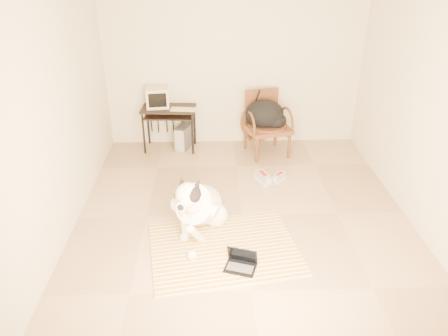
{
  "coord_description": "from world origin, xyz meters",
  "views": [
    {
      "loc": [
        -0.37,
        -4.48,
        2.98
      ],
      "look_at": [
        -0.24,
        -0.35,
        0.83
      ],
      "focal_mm": 35.0,
      "sensor_mm": 36.0,
      "label": 1
    }
  ],
  "objects_px": {
    "computer_desk": "(169,114)",
    "rattan_chair": "(266,123)",
    "pc_tower": "(184,137)",
    "laptop": "(241,263)",
    "crt_monitor": "(157,97)",
    "dog": "(199,207)",
    "backpack": "(266,115)"
  },
  "relations": [
    {
      "from": "laptop",
      "to": "pc_tower",
      "type": "height_order",
      "value": "pc_tower"
    },
    {
      "from": "backpack",
      "to": "dog",
      "type": "bearing_deg",
      "value": -115.69
    },
    {
      "from": "computer_desk",
      "to": "crt_monitor",
      "type": "height_order",
      "value": "crt_monitor"
    },
    {
      "from": "computer_desk",
      "to": "rattan_chair",
      "type": "height_order",
      "value": "rattan_chair"
    },
    {
      "from": "computer_desk",
      "to": "rattan_chair",
      "type": "distance_m",
      "value": 1.52
    },
    {
      "from": "pc_tower",
      "to": "rattan_chair",
      "type": "height_order",
      "value": "rattan_chair"
    },
    {
      "from": "laptop",
      "to": "pc_tower",
      "type": "bearing_deg",
      "value": 103.52
    },
    {
      "from": "pc_tower",
      "to": "rattan_chair",
      "type": "xyz_separation_m",
      "value": [
        1.29,
        -0.2,
        0.29
      ]
    },
    {
      "from": "dog",
      "to": "computer_desk",
      "type": "xyz_separation_m",
      "value": [
        -0.5,
        2.3,
        0.26
      ]
    },
    {
      "from": "laptop",
      "to": "backpack",
      "type": "bearing_deg",
      "value": 78.43
    },
    {
      "from": "dog",
      "to": "crt_monitor",
      "type": "bearing_deg",
      "value": 105.85
    },
    {
      "from": "computer_desk",
      "to": "pc_tower",
      "type": "relative_size",
      "value": 1.97
    },
    {
      "from": "dog",
      "to": "pc_tower",
      "type": "bearing_deg",
      "value": 96.93
    },
    {
      "from": "dog",
      "to": "rattan_chair",
      "type": "relative_size",
      "value": 1.21
    },
    {
      "from": "backpack",
      "to": "computer_desk",
      "type": "bearing_deg",
      "value": 171.49
    },
    {
      "from": "dog",
      "to": "pc_tower",
      "type": "distance_m",
      "value": 2.36
    },
    {
      "from": "dog",
      "to": "laptop",
      "type": "height_order",
      "value": "dog"
    },
    {
      "from": "laptop",
      "to": "pc_tower",
      "type": "relative_size",
      "value": 0.83
    },
    {
      "from": "pc_tower",
      "to": "rattan_chair",
      "type": "relative_size",
      "value": 0.45
    },
    {
      "from": "laptop",
      "to": "rattan_chair",
      "type": "bearing_deg",
      "value": 78.45
    },
    {
      "from": "dog",
      "to": "laptop",
      "type": "relative_size",
      "value": 3.19
    },
    {
      "from": "laptop",
      "to": "computer_desk",
      "type": "xyz_separation_m",
      "value": [
        -0.94,
        2.96,
        0.52
      ]
    },
    {
      "from": "rattan_chair",
      "to": "backpack",
      "type": "bearing_deg",
      "value": -100.65
    },
    {
      "from": "crt_monitor",
      "to": "rattan_chair",
      "type": "xyz_separation_m",
      "value": [
        1.68,
        -0.23,
        -0.36
      ]
    },
    {
      "from": "computer_desk",
      "to": "pc_tower",
      "type": "height_order",
      "value": "computer_desk"
    },
    {
      "from": "computer_desk",
      "to": "rattan_chair",
      "type": "relative_size",
      "value": 0.89
    },
    {
      "from": "crt_monitor",
      "to": "pc_tower",
      "type": "distance_m",
      "value": 0.77
    },
    {
      "from": "pc_tower",
      "to": "backpack",
      "type": "xyz_separation_m",
      "value": [
        1.28,
        -0.26,
        0.45
      ]
    },
    {
      "from": "backpack",
      "to": "laptop",
      "type": "bearing_deg",
      "value": -101.57
    },
    {
      "from": "dog",
      "to": "computer_desk",
      "type": "relative_size",
      "value": 1.35
    },
    {
      "from": "dog",
      "to": "pc_tower",
      "type": "height_order",
      "value": "dog"
    },
    {
      "from": "crt_monitor",
      "to": "rattan_chair",
      "type": "distance_m",
      "value": 1.73
    }
  ]
}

